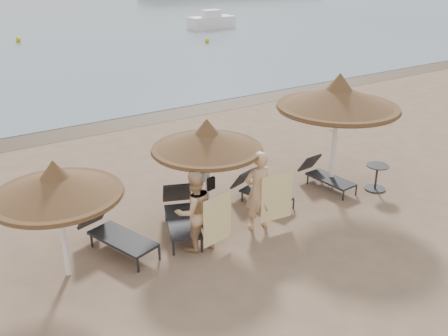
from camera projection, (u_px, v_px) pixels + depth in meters
The scene contains 18 objects.
ground at pixel (234, 242), 11.11m from camera, with size 160.00×160.00×0.00m, color #947255.
wet_sand_strip at pixel (91, 129), 18.34m from camera, with size 200.00×1.60×0.01m, color brown.
palapa_left at pixel (56, 185), 9.22m from camera, with size 2.49×2.49×2.47m.
palapa_center at pixel (207, 141), 11.26m from camera, with size 2.57×2.57×2.55m.
palapa_right at pixel (338, 98), 12.78m from camera, with size 3.19×3.19×3.16m.
lounger_far_left at pixel (114, 232), 10.73m from camera, with size 1.23×2.08×0.89m.
lounger_near_left at pixel (181, 213), 11.51m from camera, with size 1.36×2.13×0.91m.
lounger_near_right at pixel (259, 190), 12.79m from camera, with size 1.02×1.75×0.74m.
lounger_far_right at pixel (324, 175), 13.67m from camera, with size 0.68×1.73×0.76m.
side_table at pixel (376, 178), 13.47m from camera, with size 0.59×0.59×0.71m.
person_left at pixel (194, 205), 10.47m from camera, with size 0.97×0.63×2.10m, color tan.
person_right at pixel (258, 184), 11.28m from camera, with size 1.02×0.66×2.22m, color tan.
towel_left at pixel (217, 220), 10.49m from camera, with size 0.78×0.16×1.10m.
towel_right at pixel (277, 197), 11.38m from camera, with size 0.81×0.12×1.14m.
bag_patterned at pixel (203, 175), 11.77m from camera, with size 0.28×0.16×0.34m.
bag_dark at pixel (211, 184), 11.54m from camera, with size 0.22×0.12×0.30m.
buoy_mid at pixel (18, 40), 36.30m from camera, with size 0.38×0.38×0.38m, color #CCC00E.
buoy_right at pixel (207, 41), 36.08m from camera, with size 0.34×0.34×0.34m, color #CCC00E.
Camera 1 is at (-5.42, -7.88, 5.90)m, focal length 40.00 mm.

